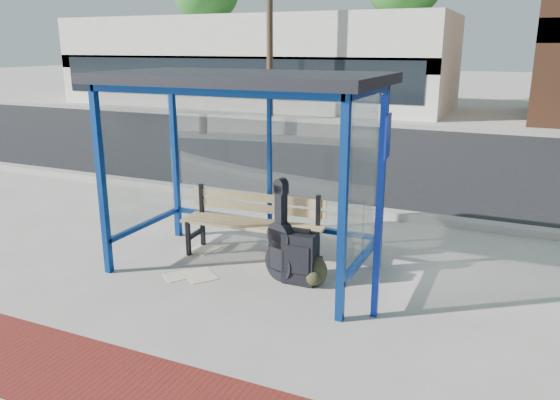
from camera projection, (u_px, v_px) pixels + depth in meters
The scene contains 17 objects.
ground at pixel (244, 270), 6.85m from camera, with size 120.00×120.00×0.00m, color #B2ADA0.
brick_paver_strip at pixel (99, 381), 4.57m from camera, with size 60.00×1.00×0.01m, color maroon.
curb_near at pixel (324, 206), 9.37m from camera, with size 60.00×0.25×0.12m, color gray.
street_asphalt at pixel (392, 156), 13.86m from camera, with size 60.00×10.00×0.00m, color black.
curb_far at pixel (428, 128), 18.31m from camera, with size 60.00×0.25×0.12m, color gray.
far_sidewalk at pixel (436, 123), 19.99m from camera, with size 60.00×4.00×0.01m, color #B2ADA0.
bus_shelter at pixel (244, 103), 6.35m from camera, with size 3.30×1.80×2.42m.
storefront_white at pixel (254, 62), 25.64m from camera, with size 18.00×6.04×4.00m.
utility_pole_west at pixel (270, 6), 19.86m from camera, with size 1.60×0.24×8.00m.
bench at pixel (254, 220), 7.16m from camera, with size 1.91×0.58×0.89m.
guitar_bag at pixel (281, 246), 6.45m from camera, with size 0.44×0.27×1.18m.
suitcase at pixel (300, 258), 6.40m from camera, with size 0.40×0.27×0.68m.
backpack at pixel (315, 272), 6.36m from camera, with size 0.33×0.31×0.35m.
sign_post at pixel (381, 198), 5.33m from camera, with size 0.10×0.28×2.26m.
newspaper_a at pixel (200, 275), 6.68m from camera, with size 0.42×0.33×0.01m, color white.
newspaper_b at pixel (179, 276), 6.66m from camera, with size 0.35×0.27×0.01m, color white.
newspaper_c at pixel (204, 249), 7.54m from camera, with size 0.41×0.33×0.01m, color white.
Camera 1 is at (3.03, -5.60, 2.71)m, focal length 35.00 mm.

